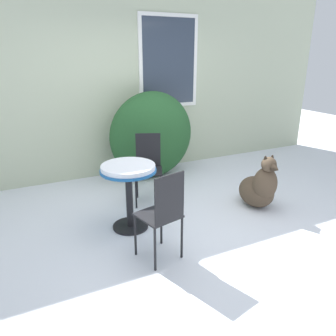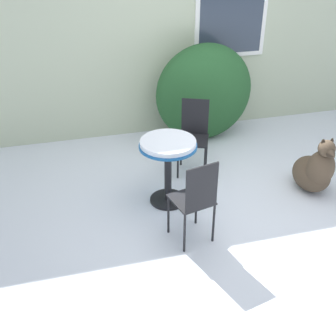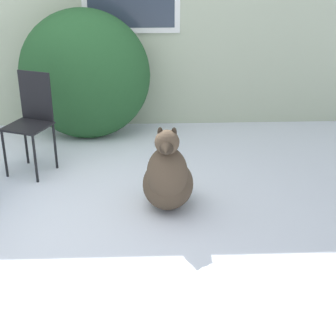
% 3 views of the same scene
% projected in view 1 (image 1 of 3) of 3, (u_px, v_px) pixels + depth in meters
% --- Properties ---
extents(ground_plane, '(16.00, 16.00, 0.00)m').
position_uv_depth(ground_plane, '(190.00, 226.00, 3.90)').
color(ground_plane, white).
extents(house_wall, '(8.00, 0.10, 3.18)m').
position_uv_depth(house_wall, '(127.00, 76.00, 5.25)').
color(house_wall, '#B2BC9E').
rests_on(house_wall, ground_plane).
extents(shrub_left, '(1.39, 0.64, 1.40)m').
position_uv_depth(shrub_left, '(152.00, 136.00, 5.25)').
color(shrub_left, '#235128').
rests_on(shrub_left, ground_plane).
extents(patio_table, '(0.63, 0.63, 0.78)m').
position_uv_depth(patio_table, '(129.00, 179.00, 3.69)').
color(patio_table, black).
rests_on(patio_table, ground_plane).
extents(patio_chair_near_table, '(0.48, 0.48, 0.94)m').
position_uv_depth(patio_chair_near_table, '(148.00, 165.00, 4.43)').
color(patio_chair_near_table, black).
rests_on(patio_chair_near_table, ground_plane).
extents(patio_chair_far_side, '(0.44, 0.44, 0.94)m').
position_uv_depth(patio_chair_far_side, '(163.00, 213.00, 3.11)').
color(patio_chair_far_side, black).
rests_on(patio_chair_far_side, ground_plane).
extents(dog, '(0.46, 0.76, 0.76)m').
position_uv_depth(dog, '(259.00, 188.00, 4.31)').
color(dog, '#4C3D2D').
rests_on(dog, ground_plane).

